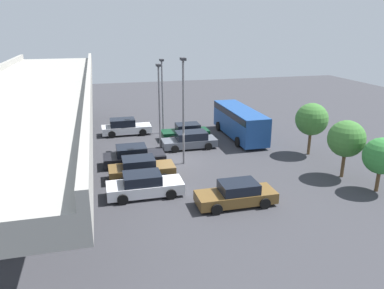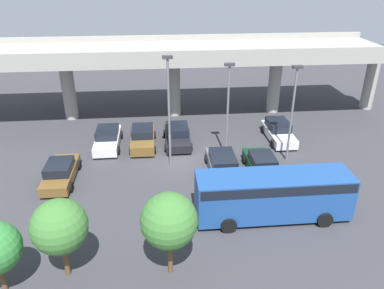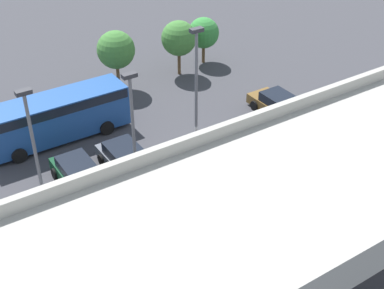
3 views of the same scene
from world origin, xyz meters
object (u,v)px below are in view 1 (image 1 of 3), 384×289
(parked_car_2, at_px, (141,169))
(tree_front_right, at_px, (312,119))
(parked_car_6, at_px, (125,127))
(lamp_post_mid_lot, at_px, (183,104))
(tree_front_centre, at_px, (346,139))
(shuttle_bus, at_px, (240,120))
(tree_front_left, at_px, (382,156))
(parked_car_5, at_px, (186,132))
(parked_car_0, at_px, (236,194))
(lamp_post_near_aisle, at_px, (159,99))
(parked_car_3, at_px, (134,156))
(parked_car_4, at_px, (190,140))
(lamp_post_by_overpass, at_px, (162,90))
(parked_car_1, at_px, (144,185))

(parked_car_2, bearing_deg, tree_front_right, 6.64)
(parked_car_6, height_order, lamp_post_mid_lot, lamp_post_mid_lot)
(parked_car_2, bearing_deg, tree_front_centre, -13.18)
(shuttle_bus, xyz_separation_m, tree_front_left, (-13.76, -4.31, 0.77))
(parked_car_5, relative_size, shuttle_bus, 0.50)
(lamp_post_mid_lot, bearing_deg, parked_car_0, -168.78)
(lamp_post_near_aisle, bearing_deg, parked_car_2, 158.92)
(parked_car_3, xyz_separation_m, parked_car_4, (2.92, -5.25, 0.01))
(parked_car_0, bearing_deg, lamp_post_by_overpass, -84.64)
(parked_car_5, bearing_deg, shuttle_bus, 171.67)
(shuttle_bus, distance_m, tree_front_centre, 11.70)
(parked_car_2, bearing_deg, parked_car_0, -47.09)
(parked_car_0, bearing_deg, parked_car_5, -90.79)
(parked_car_1, distance_m, shuttle_bus, 15.04)
(lamp_post_mid_lot, height_order, tree_front_centre, lamp_post_mid_lot)
(parked_car_1, relative_size, lamp_post_mid_lot, 0.59)
(parked_car_4, distance_m, shuttle_bus, 5.87)
(parked_car_0, relative_size, tree_front_right, 1.11)
(parked_car_5, distance_m, lamp_post_near_aisle, 5.04)
(shuttle_bus, xyz_separation_m, tree_front_right, (-6.13, -3.86, 1.35))
(parked_car_6, distance_m, shuttle_bus, 11.25)
(lamp_post_near_aisle, relative_size, lamp_post_mid_lot, 0.90)
(parked_car_1, bearing_deg, parked_car_0, -26.66)
(parked_car_3, distance_m, tree_front_right, 14.77)
(parked_car_1, height_order, parked_car_6, parked_car_6)
(parked_car_0, height_order, lamp_post_mid_lot, lamp_post_mid_lot)
(shuttle_bus, height_order, tree_front_centre, tree_front_centre)
(lamp_post_near_aisle, relative_size, tree_front_centre, 1.76)
(parked_car_2, relative_size, parked_car_3, 0.98)
(parked_car_6, height_order, lamp_post_by_overpass, lamp_post_by_overpass)
(parked_car_1, bearing_deg, tree_front_centre, -1.72)
(parked_car_4, height_order, tree_front_left, tree_front_left)
(parked_car_0, height_order, parked_car_4, parked_car_4)
(parked_car_2, height_order, lamp_post_near_aisle, lamp_post_near_aisle)
(parked_car_2, distance_m, lamp_post_near_aisle, 7.83)
(parked_car_0, distance_m, parked_car_2, 7.50)
(lamp_post_mid_lot, bearing_deg, parked_car_5, -14.79)
(parked_car_2, relative_size, parked_car_5, 1.03)
(parked_car_6, relative_size, shuttle_bus, 0.54)
(parked_car_4, xyz_separation_m, tree_front_centre, (-9.05, -9.02, 2.15))
(lamp_post_by_overpass, bearing_deg, tree_front_centre, -143.77)
(parked_car_3, height_order, lamp_post_near_aisle, lamp_post_near_aisle)
(parked_car_2, relative_size, tree_front_left, 1.27)
(parked_car_2, height_order, tree_front_right, tree_front_right)
(parked_car_2, bearing_deg, parked_car_4, 49.03)
(parked_car_1, xyz_separation_m, lamp_post_near_aisle, (9.34, -2.64, 3.62))
(parked_car_1, distance_m, parked_car_2, 2.86)
(parked_car_0, xyz_separation_m, parked_car_6, (16.95, 5.26, 0.06))
(parked_car_3, relative_size, parked_car_4, 0.99)
(parked_car_1, bearing_deg, parked_car_2, 87.18)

